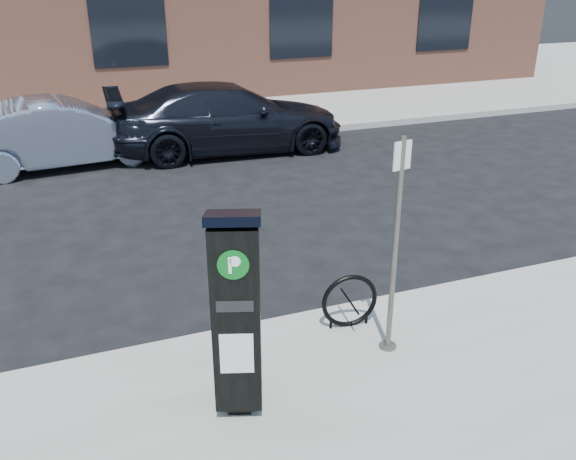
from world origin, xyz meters
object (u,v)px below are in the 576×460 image
sign_pole (395,250)px  bike_rack (350,301)px  parking_kiosk (236,313)px  car_silver (64,133)px  car_dark (228,118)px

sign_pole → bike_rack: (-0.20, 0.52, -0.80)m
parking_kiosk → car_silver: size_ratio=0.46×
car_silver → car_dark: 3.40m
sign_pole → car_dark: 8.23m
parking_kiosk → car_silver: bearing=115.9°
car_silver → car_dark: (3.40, -0.12, 0.05)m
car_silver → parking_kiosk: bearing=-178.9°
car_silver → car_dark: car_dark is taller
parking_kiosk → car_dark: size_ratio=0.37×
car_dark → car_silver: bearing=90.9°
parking_kiosk → bike_rack: 1.87m
sign_pole → car_silver: size_ratio=0.54×
sign_pole → bike_rack: size_ratio=3.55×
parking_kiosk → car_dark: bearing=93.6°
bike_rack → car_dark: bearing=90.6°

